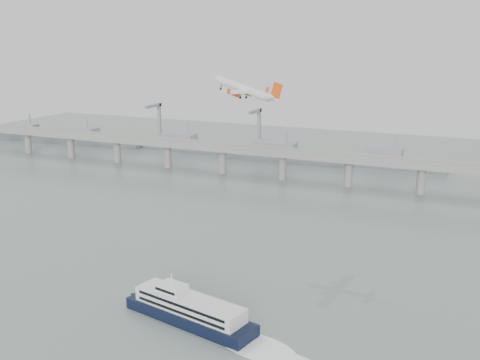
% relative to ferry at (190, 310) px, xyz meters
% --- Properties ---
extents(ground, '(900.00, 900.00, 0.00)m').
position_rel_ferry_xyz_m(ground, '(-13.16, 20.39, -4.60)').
color(ground, slate).
rests_on(ground, ground).
extents(bridge, '(800.00, 22.00, 23.90)m').
position_rel_ferry_xyz_m(bridge, '(-14.31, 220.39, 13.05)').
color(bridge, gray).
rests_on(bridge, ground).
extents(distant_fleet, '(453.00, 60.90, 40.00)m').
position_rel_ferry_xyz_m(distant_fleet, '(-168.52, 285.47, 1.62)').
color(distant_fleet, gray).
rests_on(distant_fleet, ground).
extents(ferry, '(89.14, 29.36, 16.97)m').
position_rel_ferry_xyz_m(ferry, '(0.00, 0.00, 0.00)').
color(ferry, black).
rests_on(ferry, ground).
extents(airliner, '(39.87, 36.25, 13.39)m').
position_rel_ferry_xyz_m(airliner, '(-13.35, 81.91, 74.57)').
color(airliner, silver).
rests_on(airliner, ground).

